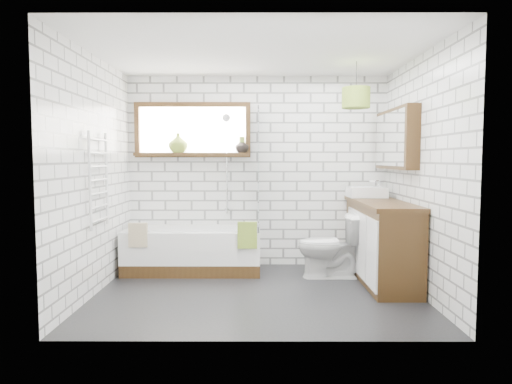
{
  "coord_description": "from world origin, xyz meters",
  "views": [
    {
      "loc": [
        0.0,
        -4.76,
        1.42
      ],
      "look_at": [
        -0.01,
        0.25,
        1.06
      ],
      "focal_mm": 32.0,
      "sensor_mm": 36.0,
      "label": 1
    }
  ],
  "objects_px": {
    "basin": "(366,192)",
    "toilet": "(330,246)",
    "vanity": "(381,241)",
    "pendant": "(356,98)",
    "bathtub": "(193,250)"
  },
  "relations": [
    {
      "from": "bathtub",
      "to": "pendant",
      "type": "bearing_deg",
      "value": -15.9
    },
    {
      "from": "basin",
      "to": "toilet",
      "type": "bearing_deg",
      "value": -145.93
    },
    {
      "from": "toilet",
      "to": "pendant",
      "type": "distance_m",
      "value": 1.75
    },
    {
      "from": "vanity",
      "to": "pendant",
      "type": "height_order",
      "value": "pendant"
    },
    {
      "from": "vanity",
      "to": "basin",
      "type": "xyz_separation_m",
      "value": [
        -0.06,
        0.5,
        0.54
      ]
    },
    {
      "from": "toilet",
      "to": "pendant",
      "type": "xyz_separation_m",
      "value": [
        0.23,
        -0.24,
        1.72
      ]
    },
    {
      "from": "bathtub",
      "to": "toilet",
      "type": "relative_size",
      "value": 2.2
    },
    {
      "from": "vanity",
      "to": "toilet",
      "type": "height_order",
      "value": "vanity"
    },
    {
      "from": "basin",
      "to": "toilet",
      "type": "distance_m",
      "value": 0.87
    },
    {
      "from": "basin",
      "to": "pendant",
      "type": "xyz_separation_m",
      "value": [
        -0.27,
        -0.58,
        1.09
      ]
    },
    {
      "from": "toilet",
      "to": "pendant",
      "type": "relative_size",
      "value": 2.45
    },
    {
      "from": "pendant",
      "to": "toilet",
      "type": "bearing_deg",
      "value": 133.64
    },
    {
      "from": "bathtub",
      "to": "pendant",
      "type": "xyz_separation_m",
      "value": [
        1.91,
        -0.54,
        1.83
      ]
    },
    {
      "from": "toilet",
      "to": "pendant",
      "type": "height_order",
      "value": "pendant"
    },
    {
      "from": "bathtub",
      "to": "basin",
      "type": "height_order",
      "value": "basin"
    }
  ]
}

